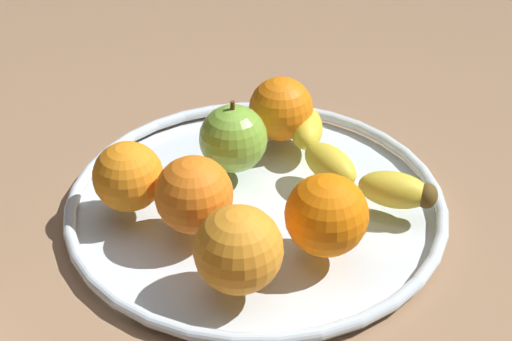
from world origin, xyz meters
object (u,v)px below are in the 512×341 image
(orange_center, at_px, (128,176))
(orange_front_left, at_px, (281,109))
(orange_front_right, at_px, (323,217))
(apple, at_px, (233,139))
(fruit_bowl, at_px, (256,203))
(orange_back_left, at_px, (196,197))
(orange_back_right, at_px, (238,249))
(banana, at_px, (345,161))

(orange_center, xyz_separation_m, orange_front_left, (-0.00, 0.19, 0.00))
(orange_front_right, bearing_deg, apple, 173.19)
(apple, xyz_separation_m, orange_front_left, (-0.01, 0.07, -0.00))
(orange_front_left, bearing_deg, fruit_bowl, -52.78)
(orange_front_right, height_order, orange_center, orange_front_right)
(orange_back_left, relative_size, orange_back_right, 0.96)
(fruit_bowl, bearing_deg, orange_front_left, 127.22)
(apple, relative_size, orange_back_right, 1.03)
(orange_front_right, distance_m, orange_back_right, 0.08)
(orange_front_right, relative_size, orange_back_right, 0.99)
(fruit_bowl, xyz_separation_m, apple, (-0.05, 0.01, 0.04))
(orange_front_right, xyz_separation_m, orange_back_right, (-0.01, -0.08, 0.00))
(fruit_bowl, distance_m, apple, 0.07)
(orange_front_right, relative_size, orange_back_left, 1.03)
(fruit_bowl, relative_size, orange_center, 5.56)
(orange_center, bearing_deg, banana, 64.11)
(apple, distance_m, orange_center, 0.11)
(orange_front_right, height_order, orange_back_right, orange_back_right)
(banana, relative_size, orange_back_left, 2.96)
(orange_front_right, bearing_deg, orange_back_right, -98.32)
(orange_front_right, xyz_separation_m, orange_front_left, (-0.16, 0.09, -0.00))
(apple, height_order, orange_front_left, apple)
(banana, distance_m, orange_center, 0.21)
(orange_front_right, bearing_deg, orange_front_left, 150.50)
(orange_back_left, bearing_deg, fruit_bowl, 93.00)
(fruit_bowl, relative_size, orange_back_left, 5.18)
(orange_center, bearing_deg, orange_back_left, 23.61)
(apple, bearing_deg, orange_front_right, -6.81)
(orange_front_right, distance_m, orange_front_left, 0.19)
(orange_front_left, bearing_deg, orange_center, -89.17)
(fruit_bowl, xyz_separation_m, orange_front_left, (-0.07, 0.09, 0.04))
(orange_back_left, distance_m, orange_front_left, 0.17)
(banana, xyz_separation_m, orange_front_right, (0.07, -0.09, 0.02))
(orange_front_right, bearing_deg, banana, 125.32)
(banana, xyz_separation_m, orange_front_left, (-0.10, -0.00, 0.02))
(orange_front_left, relative_size, orange_back_right, 0.92)
(banana, bearing_deg, orange_center, -112.01)
(orange_back_right, bearing_deg, fruit_bowl, 134.27)
(fruit_bowl, relative_size, orange_front_right, 5.05)
(orange_back_left, xyz_separation_m, orange_center, (-0.07, -0.03, -0.00))
(banana, bearing_deg, orange_front_left, -174.38)
(banana, relative_size, orange_front_left, 3.09)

